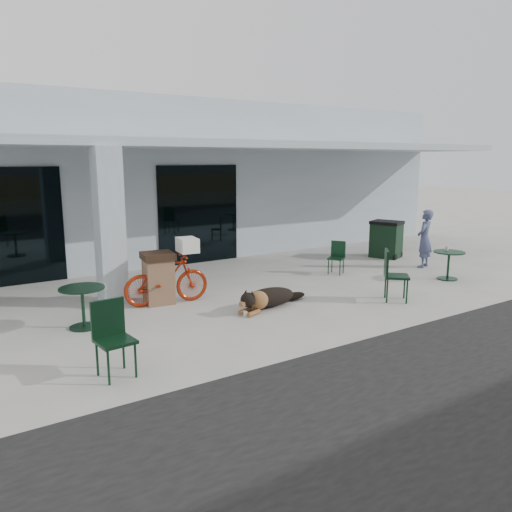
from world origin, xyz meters
TOP-DOWN VIEW (x-y plane):
  - ground at (0.00, 0.00)m, footprint 80.00×80.00m
  - building at (0.00, 8.50)m, footprint 22.00×7.00m
  - storefront_glass_right at (1.80, 4.98)m, footprint 2.40×0.06m
  - column at (-1.50, 2.30)m, footprint 0.50×0.50m
  - overhang at (0.00, 3.60)m, footprint 22.00×2.80m
  - bicycle at (-0.61, 1.64)m, footprint 1.76×0.69m
  - laundry_basket at (-0.17, 1.58)m, footprint 0.42×0.53m
  - dog at (0.95, 0.32)m, footprint 1.43×0.86m
  - cup_near_dog at (0.28, 0.10)m, footprint 0.10×0.10m
  - cafe_table_near at (-2.40, 1.09)m, footprint 0.93×0.93m
  - cafe_chair_near at (-2.54, -1.16)m, footprint 0.51×0.55m
  - cafe_table_far at (5.91, -0.13)m, footprint 0.95×0.95m
  - cafe_chair_far_a at (3.42, -0.70)m, footprint 0.71×0.71m
  - cafe_chair_far_b at (4.04, 1.80)m, footprint 0.54×0.53m
  - person at (6.55, 1.11)m, footprint 0.66×0.55m
  - cup_on_table at (6.01, 0.02)m, footprint 0.10×0.10m
  - trash_receptacle at (-0.72, 1.80)m, footprint 0.69×0.69m
  - wheeled_bin at (6.75, 2.62)m, footprint 0.93×1.03m

SIDE VIEW (x-z plane):
  - ground at x=0.00m, z-range 0.00..0.00m
  - cup_near_dog at x=0.28m, z-range 0.00..0.09m
  - dog at x=0.95m, z-range 0.00..0.45m
  - cafe_table_far at x=5.91m, z-range 0.00..0.68m
  - cafe_table_near at x=-2.40m, z-range 0.00..0.72m
  - cafe_chair_far_b at x=4.04m, z-range 0.00..0.82m
  - cafe_chair_near at x=-2.54m, z-range 0.00..1.03m
  - bicycle at x=-0.61m, z-range 0.00..1.03m
  - trash_receptacle at x=-0.72m, z-range 0.00..1.04m
  - cafe_chair_far_a at x=3.42m, z-range 0.00..1.06m
  - wheeled_bin at x=6.75m, z-range 0.00..1.08m
  - cup_on_table at x=6.01m, z-range 0.68..0.79m
  - person at x=6.55m, z-range 0.00..1.55m
  - laundry_basket at x=-0.17m, z-range 1.03..1.32m
  - storefront_glass_right at x=1.80m, z-range 0.00..2.70m
  - column at x=-1.50m, z-range 0.00..3.12m
  - building at x=0.00m, z-range 0.00..4.50m
  - overhang at x=0.00m, z-range 3.12..3.30m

